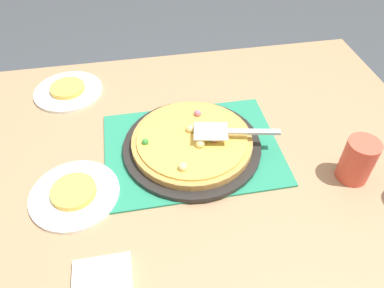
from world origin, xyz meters
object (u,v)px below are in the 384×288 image
(pizza_server, at_px, (229,132))
(plate_far_right, at_px, (68,91))
(served_slice_right, at_px, (67,88))
(pizza_pan, at_px, (192,146))
(served_slice_left, at_px, (74,191))
(pizza, at_px, (192,141))
(cup_near, at_px, (358,160))
(plate_near_left, at_px, (75,195))
(napkin_stack, at_px, (103,285))

(pizza_server, bearing_deg, plate_far_right, 142.08)
(plate_far_right, distance_m, served_slice_right, 0.01)
(pizza_pan, xyz_separation_m, pizza_server, (0.10, -0.02, 0.06))
(served_slice_left, xyz_separation_m, served_slice_right, (-0.04, 0.44, 0.00))
(pizza, xyz_separation_m, cup_near, (0.39, -0.17, 0.03))
(pizza_pan, relative_size, plate_far_right, 1.73)
(plate_far_right, distance_m, served_slice_left, 0.44)
(served_slice_right, bearing_deg, plate_near_left, -84.86)
(pizza_pan, relative_size, served_slice_right, 3.45)
(plate_far_right, height_order, served_slice_right, served_slice_right)
(plate_near_left, height_order, cup_near, cup_near)
(served_slice_left, bearing_deg, pizza, 18.87)
(cup_near, bearing_deg, pizza_pan, 156.24)
(pizza, bearing_deg, cup_near, -23.72)
(plate_near_left, bearing_deg, pizza_pan, 18.95)
(plate_near_left, relative_size, cup_near, 1.83)
(plate_near_left, bearing_deg, plate_far_right, 95.14)
(pizza_server, bearing_deg, cup_near, -27.43)
(cup_near, bearing_deg, plate_near_left, 174.87)
(plate_far_right, bearing_deg, napkin_stack, -81.25)
(pizza, height_order, napkin_stack, pizza)
(pizza, xyz_separation_m, served_slice_right, (-0.35, 0.33, -0.02))
(pizza_pan, xyz_separation_m, napkin_stack, (-0.25, -0.35, -0.01))
(served_slice_right, relative_size, cup_near, 0.92)
(served_slice_left, height_order, napkin_stack, served_slice_left)
(pizza_pan, xyz_separation_m, cup_near, (0.39, -0.17, 0.05))
(pizza_pan, xyz_separation_m, plate_far_right, (-0.35, 0.33, -0.01))
(plate_far_right, bearing_deg, plate_near_left, -84.86)
(plate_far_right, bearing_deg, pizza_pan, -43.11)
(served_slice_left, distance_m, napkin_stack, 0.25)
(plate_far_right, bearing_deg, served_slice_left, -84.86)
(served_slice_left, xyz_separation_m, cup_near, (0.70, -0.06, 0.04))
(plate_near_left, bearing_deg, cup_near, -5.13)
(cup_near, height_order, napkin_stack, cup_near)
(pizza, bearing_deg, served_slice_left, -161.13)
(pizza_pan, relative_size, cup_near, 3.17)
(pizza_pan, relative_size, plate_near_left, 1.73)
(plate_far_right, bearing_deg, cup_near, -34.08)
(served_slice_left, xyz_separation_m, pizza_server, (0.41, 0.09, 0.05))
(plate_near_left, xyz_separation_m, served_slice_right, (-0.04, 0.44, 0.01))
(pizza, bearing_deg, plate_far_right, 136.87)
(pizza_server, bearing_deg, napkin_stack, -135.86)
(pizza_pan, xyz_separation_m, served_slice_right, (-0.35, 0.33, 0.01))
(served_slice_right, bearing_deg, pizza_pan, -43.11)
(pizza, bearing_deg, pizza_pan, 110.45)
(pizza_server, height_order, napkin_stack, pizza_server)
(served_slice_right, distance_m, cup_near, 0.90)
(pizza_pan, relative_size, napkin_stack, 3.17)
(plate_near_left, bearing_deg, served_slice_left, 0.00)
(pizza_pan, relative_size, pizza_server, 1.62)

